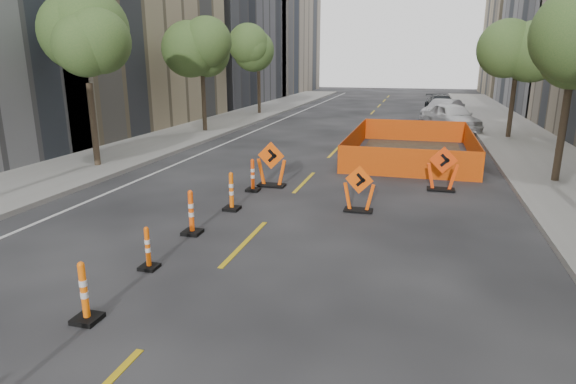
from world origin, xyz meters
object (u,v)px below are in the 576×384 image
(channelizer_2, at_px, (84,292))
(chevron_sign_right, at_px, (443,169))
(channelizer_3, at_px, (148,248))
(chevron_sign_center, at_px, (359,189))
(parked_car_far, at_px, (441,104))
(channelizer_4, at_px, (191,212))
(channelizer_5, at_px, (231,191))
(parked_car_near, at_px, (452,117))
(parked_car_mid, at_px, (443,110))
(channelizer_6, at_px, (253,175))
(chevron_sign_left, at_px, (271,164))

(channelizer_2, xyz_separation_m, chevron_sign_right, (5.88, 10.09, 0.21))
(channelizer_3, xyz_separation_m, chevron_sign_center, (3.66, 5.02, 0.21))
(channelizer_2, relative_size, parked_car_far, 0.22)
(channelizer_3, bearing_deg, chevron_sign_right, 53.13)
(channelizer_4, height_order, chevron_sign_right, chevron_sign_right)
(parked_car_far, bearing_deg, channelizer_3, -110.84)
(channelizer_5, xyz_separation_m, chevron_sign_right, (5.85, 3.78, 0.18))
(chevron_sign_right, height_order, parked_car_near, parked_car_near)
(chevron_sign_right, bearing_deg, parked_car_far, 85.72)
(chevron_sign_right, distance_m, parked_car_mid, 19.84)
(parked_car_far, bearing_deg, chevron_sign_center, -105.57)
(channelizer_6, distance_m, chevron_sign_center, 3.84)
(chevron_sign_right, relative_size, parked_car_near, 0.30)
(channelizer_2, bearing_deg, parked_car_far, 79.39)
(channelizer_2, bearing_deg, parked_car_near, 74.38)
(channelizer_4, bearing_deg, channelizer_2, -87.63)
(channelizer_4, xyz_separation_m, chevron_sign_right, (6.05, 5.89, 0.18))
(channelizer_5, distance_m, parked_car_far, 29.57)
(channelizer_3, bearing_deg, channelizer_5, 88.00)
(channelizer_4, relative_size, parked_car_mid, 0.25)
(channelizer_5, distance_m, parked_car_near, 19.63)
(channelizer_6, bearing_deg, channelizer_4, -91.49)
(channelizer_6, xyz_separation_m, parked_car_far, (6.65, 26.73, 0.16))
(channelizer_2, height_order, chevron_sign_center, chevron_sign_center)
(channelizer_5, height_order, chevron_sign_left, chevron_sign_left)
(channelizer_4, relative_size, parked_car_near, 0.23)
(channelizer_6, relative_size, chevron_sign_right, 0.73)
(chevron_sign_left, bearing_deg, channelizer_4, -94.10)
(channelizer_2, bearing_deg, channelizer_6, 90.44)
(chevron_sign_center, distance_m, parked_car_mid, 23.00)
(channelizer_6, bearing_deg, channelizer_5, -87.29)
(channelizer_5, relative_size, parked_car_near, 0.23)
(parked_car_near, bearing_deg, parked_car_far, 69.38)
(parked_car_near, distance_m, parked_car_mid, 5.24)
(chevron_sign_center, xyz_separation_m, chevron_sign_right, (2.33, 2.97, 0.07))
(channelizer_4, distance_m, chevron_sign_left, 4.98)
(channelizer_6, distance_m, parked_car_far, 27.55)
(channelizer_6, distance_m, parked_car_near, 17.71)
(channelizer_4, height_order, chevron_sign_center, chevron_sign_center)
(chevron_sign_center, distance_m, parked_car_near, 17.89)
(chevron_sign_left, relative_size, parked_car_far, 0.32)
(channelizer_4, bearing_deg, parked_car_far, 77.68)
(channelizer_5, height_order, channelizer_6, channelizer_5)
(chevron_sign_right, distance_m, parked_car_near, 14.64)
(channelizer_3, xyz_separation_m, parked_car_near, (7.02, 22.59, 0.37))
(channelizer_2, bearing_deg, channelizer_4, 92.37)
(chevron_sign_left, bearing_deg, parked_car_mid, 75.21)
(channelizer_2, height_order, parked_car_near, parked_car_near)
(chevron_sign_right, bearing_deg, channelizer_6, -166.88)
(channelizer_6, height_order, parked_car_mid, parked_car_mid)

